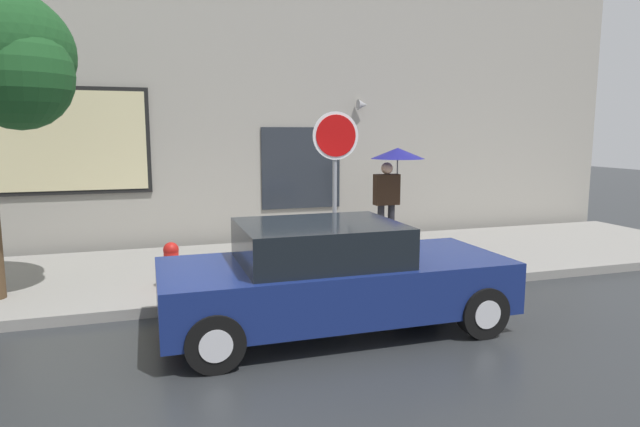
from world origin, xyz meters
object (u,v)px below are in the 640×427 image
object	(u,v)px
parked_car	(332,277)
fire_hydrant	(172,266)
stop_sign	(335,161)
pedestrian_with_umbrella	(394,167)

from	to	relation	value
parked_car	fire_hydrant	size ratio (longest dim) A/B	6.10
fire_hydrant	stop_sign	size ratio (longest dim) A/B	0.27
fire_hydrant	stop_sign	xyz separation A→B (m)	(2.58, -0.08, 1.54)
parked_car	fire_hydrant	xyz separation A→B (m)	(-1.88, 2.00, -0.19)
pedestrian_with_umbrella	fire_hydrant	bearing A→B (deg)	-158.46
stop_sign	fire_hydrant	bearing A→B (deg)	178.13
parked_car	stop_sign	world-z (taller)	stop_sign
parked_car	pedestrian_with_umbrella	size ratio (longest dim) A/B	2.14
parked_car	pedestrian_with_umbrella	world-z (taller)	pedestrian_with_umbrella
parked_car	fire_hydrant	bearing A→B (deg)	133.20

